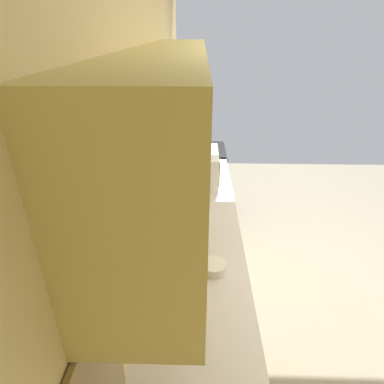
{
  "coord_description": "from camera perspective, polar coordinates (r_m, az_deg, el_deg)",
  "views": [
    {
      "loc": [
        -1.94,
        1.34,
        2.2
      ],
      "look_at": [
        -0.36,
        1.38,
        1.39
      ],
      "focal_mm": 29.75,
      "sensor_mm": 36.0,
      "label": 1
    }
  ],
  "objects": [
    {
      "name": "counter_run",
      "position": [
        2.33,
        0.86,
        -21.4
      ],
      "size": [
        3.57,
        0.61,
        0.91
      ],
      "color": "#DDC075",
      "rests_on": "ground_plane"
    },
    {
      "name": "wall_back",
      "position": [
        2.15,
        -8.27,
        3.91
      ],
      "size": [
        4.5,
        0.12,
        2.73
      ],
      "primitive_type": "cube",
      "color": "#E7C983",
      "rests_on": "ground_plane"
    },
    {
      "name": "upper_cabinets",
      "position": [
        1.59,
        -3.71,
        13.47
      ],
      "size": [
        2.15,
        0.32,
        0.61
      ],
      "color": "#D8C473"
    },
    {
      "name": "bowl",
      "position": [
        1.95,
        3.89,
        -13.21
      ],
      "size": [
        0.15,
        0.15,
        0.06
      ],
      "color": "silver",
      "rests_on": "counter_run"
    },
    {
      "name": "oven_range",
      "position": [
        4.01,
        1.45,
        1.61
      ],
      "size": [
        0.59,
        0.62,
        1.09
      ],
      "color": "black",
      "rests_on": "ground_plane"
    },
    {
      "name": "ground_plane",
      "position": [
        3.23,
        27.23,
        -19.69
      ],
      "size": [
        7.01,
        7.01,
        0.0
      ],
      "primitive_type": "plane",
      "color": "gray"
    },
    {
      "name": "microwave",
      "position": [
        2.95,
        0.9,
        4.45
      ],
      "size": [
        0.49,
        0.4,
        0.3
      ],
      "color": "white",
      "rests_on": "counter_run"
    }
  ]
}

